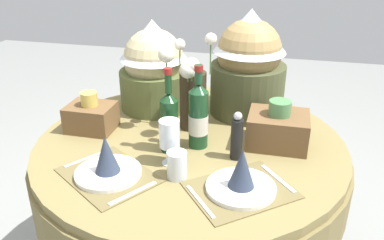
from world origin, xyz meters
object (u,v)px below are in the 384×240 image
at_px(place_setting_right, 241,179).
at_px(wine_glass_left, 170,135).
at_px(dining_table, 190,170).
at_px(gift_tub_back_right, 249,61).
at_px(gift_tub_back_left, 154,63).
at_px(tumbler_near_right, 177,165).
at_px(pepper_mill, 237,137).
at_px(woven_basket_side_left, 91,116).
at_px(place_setting_left, 107,165).
at_px(wine_bottle_left, 198,116).
at_px(woven_basket_side_right, 278,128).
at_px(wine_bottle_right, 169,122).
at_px(flower_vase, 191,91).

xyz_separation_m(place_setting_right, wine_glass_left, (-0.28, 0.12, 0.08)).
distance_m(dining_table, gift_tub_back_right, 0.57).
xyz_separation_m(dining_table, gift_tub_back_left, (-0.26, 0.31, 0.38)).
relative_size(tumbler_near_right, gift_tub_back_right, 0.21).
height_order(tumbler_near_right, pepper_mill, pepper_mill).
height_order(tumbler_near_right, woven_basket_side_left, woven_basket_side_left).
xyz_separation_m(place_setting_left, pepper_mill, (0.43, 0.23, 0.04)).
distance_m(dining_table, tumbler_near_right, 0.35).
bearing_deg(gift_tub_back_left, gift_tub_back_right, 5.24).
distance_m(dining_table, wine_bottle_left, 0.29).
bearing_deg(place_setting_right, wine_glass_left, 157.88).
distance_m(wine_bottle_left, woven_basket_side_right, 0.33).
relative_size(dining_table, pepper_mill, 6.73).
distance_m(gift_tub_back_right, woven_basket_side_left, 0.76).
height_order(wine_bottle_left, gift_tub_back_left, gift_tub_back_left).
bearing_deg(wine_bottle_right, gift_tub_back_left, 115.51).
relative_size(flower_vase, tumbler_near_right, 4.22).
bearing_deg(place_setting_right, woven_basket_side_left, 155.95).
xyz_separation_m(flower_vase, gift_tub_back_right, (0.22, 0.24, 0.08)).
bearing_deg(wine_bottle_right, wine_bottle_left, 31.07).
relative_size(place_setting_left, woven_basket_side_left, 2.13).
relative_size(woven_basket_side_left, woven_basket_side_right, 0.83).
bearing_deg(pepper_mill, gift_tub_back_right, 91.63).
relative_size(gift_tub_back_left, woven_basket_side_left, 2.17).
bearing_deg(woven_basket_side_right, woven_basket_side_left, -176.52).
bearing_deg(flower_vase, gift_tub_back_right, 47.70).
height_order(wine_glass_left, woven_basket_side_right, woven_basket_side_right).
relative_size(pepper_mill, woven_basket_side_left, 0.98).
relative_size(place_setting_right, gift_tub_back_left, 0.98).
xyz_separation_m(place_setting_left, gift_tub_back_left, (-0.03, 0.64, 0.18)).
xyz_separation_m(wine_bottle_left, gift_tub_back_left, (-0.30, 0.35, 0.09)).
height_order(flower_vase, tumbler_near_right, flower_vase).
bearing_deg(gift_tub_back_right, wine_glass_left, -112.31).
bearing_deg(woven_basket_side_left, gift_tub_back_left, 57.98).
height_order(place_setting_left, woven_basket_side_right, woven_basket_side_right).
bearing_deg(dining_table, place_setting_left, -124.06).
relative_size(wine_bottle_left, woven_basket_side_right, 1.43).
xyz_separation_m(gift_tub_back_left, woven_basket_side_right, (0.61, -0.26, -0.15)).
distance_m(pepper_mill, woven_basket_side_left, 0.66).
relative_size(place_setting_left, woven_basket_side_right, 1.77).
distance_m(wine_bottle_right, pepper_mill, 0.27).
bearing_deg(place_setting_right, dining_table, 129.04).
bearing_deg(place_setting_left, woven_basket_side_left, 124.02).
distance_m(pepper_mill, gift_tub_back_left, 0.63).
bearing_deg(wine_bottle_right, pepper_mill, -0.35).
height_order(wine_bottle_right, tumbler_near_right, wine_bottle_right).
bearing_deg(wine_bottle_left, gift_tub_back_right, 68.66).
xyz_separation_m(place_setting_right, tumbler_near_right, (-0.23, 0.03, 0.00)).
height_order(place_setting_right, wine_glass_left, wine_glass_left).
xyz_separation_m(place_setting_left, wine_bottle_right, (0.16, 0.23, 0.08)).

